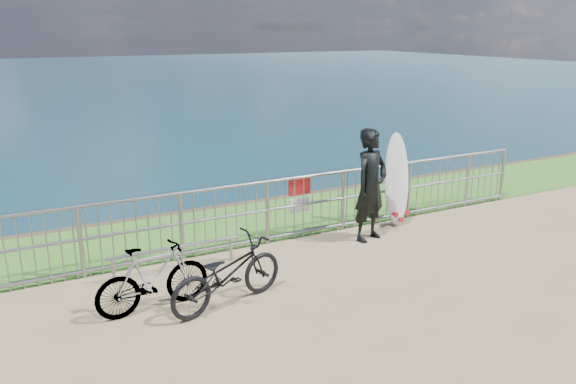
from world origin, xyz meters
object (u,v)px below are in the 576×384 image
surfer (371,185)px  surfboard (397,183)px  bicycle_near (227,273)px  bicycle_far (153,278)px

surfer → surfboard: 1.03m
surfer → bicycle_near: surfer is taller
bicycle_near → bicycle_far: 0.96m
surfboard → bicycle_near: bearing=-158.2°
surfboard → bicycle_near: surfboard is taller
surfer → bicycle_far: size_ratio=1.29×
bicycle_far → bicycle_near: bearing=-114.4°
surfer → bicycle_far: surfer is taller
bicycle_near → bicycle_far: (-0.90, 0.31, -0.00)m
surfboard → bicycle_far: 5.07m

